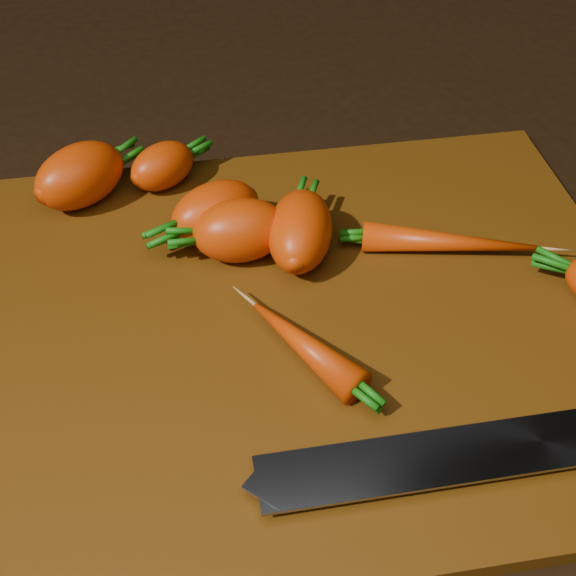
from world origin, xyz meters
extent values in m
cube|color=black|center=(0.00, 0.00, -0.01)|extent=(2.00, 2.00, 0.01)
cube|color=#5D3107|center=(0.00, 0.00, 0.01)|extent=(0.50, 0.40, 0.01)
ellipsoid|color=#D73A06|center=(-0.14, 0.16, 0.04)|extent=(0.09, 0.09, 0.05)
ellipsoid|color=#D73A06|center=(-0.03, 0.07, 0.04)|extent=(0.07, 0.05, 0.05)
ellipsoid|color=#D73A06|center=(0.02, 0.06, 0.04)|extent=(0.07, 0.09, 0.05)
ellipsoid|color=#D73A06|center=(-0.04, 0.10, 0.03)|extent=(0.08, 0.07, 0.05)
ellipsoid|color=#D73A06|center=(-0.08, 0.17, 0.03)|extent=(0.07, 0.06, 0.04)
ellipsoid|color=#D73A06|center=(0.13, 0.05, 0.02)|extent=(0.13, 0.06, 0.02)
ellipsoid|color=#D73A06|center=(0.00, -0.04, 0.02)|extent=(0.07, 0.10, 0.03)
cube|color=gray|center=(-0.04, -0.14, 0.02)|extent=(0.21, 0.04, 0.00)
cube|color=gray|center=(0.07, -0.14, 0.02)|extent=(0.01, 0.03, 0.02)
cube|color=black|center=(0.14, -0.13, 0.02)|extent=(0.12, 0.02, 0.02)
cylinder|color=#B2B2B7|center=(0.12, -0.14, 0.03)|extent=(0.01, 0.01, 0.00)
camera|label=1|loc=(-0.07, -0.39, 0.41)|focal=50.00mm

